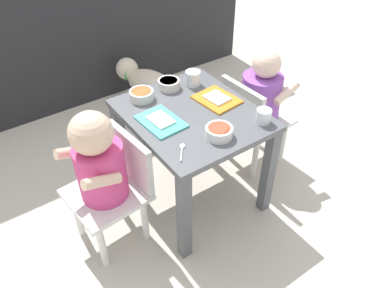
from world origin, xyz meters
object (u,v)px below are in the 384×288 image
(food_tray_left, at_px, (161,121))
(spoon_by_left_tray, at_px, (182,150))
(dining_table, at_px, (192,130))
(dog, at_px, (147,82))
(seated_child_right, at_px, (259,98))
(food_tray_right, at_px, (217,99))
(veggie_bowl_near, at_px, (142,95))
(water_cup_right, at_px, (263,117))
(water_cup_left, at_px, (193,79))
(veggie_bowl_far, at_px, (169,84))
(cereal_bowl_left_side, at_px, (219,132))
(seated_child_left, at_px, (102,166))

(food_tray_left, bearing_deg, spoon_by_left_tray, -98.81)
(dining_table, height_order, dog, dining_table)
(dining_table, bearing_deg, seated_child_right, 3.74)
(food_tray_right, bearing_deg, veggie_bowl_near, 143.22)
(dining_table, height_order, water_cup_right, water_cup_right)
(spoon_by_left_tray, bearing_deg, veggie_bowl_near, 82.20)
(food_tray_left, distance_m, spoon_by_left_tray, 0.19)
(water_cup_left, bearing_deg, food_tray_left, -148.81)
(seated_child_right, xyz_separation_m, veggie_bowl_far, (-0.38, 0.19, 0.11))
(dog, bearing_deg, water_cup_right, -90.73)
(water_cup_left, bearing_deg, dog, 82.99)
(dining_table, distance_m, spoon_by_left_tray, 0.26)
(food_tray_left, height_order, food_tray_right, same)
(food_tray_left, relative_size, veggie_bowl_near, 1.91)
(food_tray_left, xyz_separation_m, cereal_bowl_left_side, (0.13, -0.20, 0.02))
(dining_table, relative_size, veggie_bowl_near, 5.59)
(seated_child_left, bearing_deg, seated_child_right, 2.57)
(seated_child_left, distance_m, water_cup_left, 0.58)
(seated_child_right, xyz_separation_m, cereal_bowl_left_side, (-0.42, -0.21, 0.11))
(food_tray_left, relative_size, food_tray_right, 1.03)
(dining_table, bearing_deg, food_tray_right, 6.13)
(dog, xyz_separation_m, food_tray_left, (-0.34, -0.75, 0.29))
(seated_child_right, distance_m, food_tray_right, 0.29)
(food_tray_left, height_order, cereal_bowl_left_side, cereal_bowl_left_side)
(water_cup_left, xyz_separation_m, cereal_bowl_left_side, (-0.14, -0.36, -0.01))
(dining_table, height_order, cereal_bowl_left_side, cereal_bowl_left_side)
(water_cup_right, bearing_deg, food_tray_left, 145.12)
(dog, bearing_deg, spoon_by_left_tray, -111.58)
(dog, xyz_separation_m, veggie_bowl_far, (-0.18, -0.55, 0.31))
(veggie_bowl_far, bearing_deg, dining_table, -96.97)
(water_cup_left, distance_m, cereal_bowl_left_side, 0.39)
(dog, distance_m, cereal_bowl_left_side, 1.02)
(veggie_bowl_near, xyz_separation_m, veggie_bowl_far, (0.14, 0.01, -0.00))
(dog, relative_size, food_tray_right, 2.43)
(food_tray_left, relative_size, veggie_bowl_far, 2.04)
(veggie_bowl_far, bearing_deg, food_tray_right, -60.73)
(water_cup_left, distance_m, veggie_bowl_far, 0.11)
(seated_child_right, xyz_separation_m, veggie_bowl_near, (-0.53, 0.18, 0.11))
(food_tray_left, height_order, water_cup_left, water_cup_left)
(food_tray_left, distance_m, food_tray_right, 0.28)
(dog, bearing_deg, seated_child_left, -128.50)
(seated_child_left, bearing_deg, veggie_bowl_near, 36.24)
(dining_table, distance_m, water_cup_right, 0.31)
(dog, distance_m, veggie_bowl_near, 0.71)
(food_tray_right, height_order, spoon_by_left_tray, food_tray_right)
(seated_child_left, bearing_deg, dog, 51.50)
(cereal_bowl_left_side, bearing_deg, dining_table, 87.48)
(seated_child_right, relative_size, spoon_by_left_tray, 7.15)
(seated_child_right, bearing_deg, food_tray_left, -178.77)
(seated_child_right, bearing_deg, veggie_bowl_far, 153.70)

